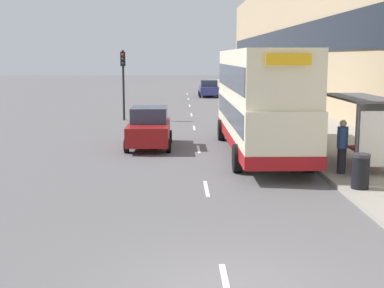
{
  "coord_description": "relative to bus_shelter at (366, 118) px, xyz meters",
  "views": [
    {
      "loc": [
        -0.81,
        -8.67,
        4.02
      ],
      "look_at": [
        -0.13,
        21.33,
        -0.88
      ],
      "focal_mm": 50.0,
      "sensor_mm": 36.0,
      "label": 1
    }
  ],
  "objects": [
    {
      "name": "pavement",
      "position": [
        0.73,
        28.57,
        -1.81
      ],
      "size": [
        5.0,
        93.0,
        0.14
      ],
      "color": "gray",
      "rests_on": "ground_plane"
    },
    {
      "name": "terrace_facade",
      "position": [
        4.72,
        28.57,
        4.26
      ],
      "size": [
        3.1,
        93.0,
        12.27
      ],
      "color": "tan",
      "rests_on": "ground_plane"
    },
    {
      "name": "lane_mark_0",
      "position": [
        -5.77,
        -9.67,
        -1.87
      ],
      "size": [
        0.12,
        2.0,
        0.01
      ],
      "color": "silver",
      "rests_on": "ground_plane"
    },
    {
      "name": "lane_mark_1",
      "position": [
        -5.77,
        -2.57,
        -1.87
      ],
      "size": [
        0.12,
        2.0,
        0.01
      ],
      "color": "silver",
      "rests_on": "ground_plane"
    },
    {
      "name": "lane_mark_2",
      "position": [
        -5.77,
        4.53,
        -1.87
      ],
      "size": [
        0.12,
        2.0,
        0.01
      ],
      "color": "silver",
      "rests_on": "ground_plane"
    },
    {
      "name": "lane_mark_3",
      "position": [
        -5.77,
        11.63,
        -1.87
      ],
      "size": [
        0.12,
        2.0,
        0.01
      ],
      "color": "silver",
      "rests_on": "ground_plane"
    },
    {
      "name": "lane_mark_4",
      "position": [
        -5.77,
        18.73,
        -1.87
      ],
      "size": [
        0.12,
        2.0,
        0.01
      ],
      "color": "silver",
      "rests_on": "ground_plane"
    },
    {
      "name": "lane_mark_5",
      "position": [
        -5.77,
        25.83,
        -1.87
      ],
      "size": [
        0.12,
        2.0,
        0.01
      ],
      "color": "silver",
      "rests_on": "ground_plane"
    },
    {
      "name": "lane_mark_6",
      "position": [
        -5.77,
        32.93,
        -1.87
      ],
      "size": [
        0.12,
        2.0,
        0.01
      ],
      "color": "silver",
      "rests_on": "ground_plane"
    },
    {
      "name": "lane_mark_7",
      "position": [
        -5.77,
        40.03,
        -1.87
      ],
      "size": [
        0.12,
        2.0,
        0.01
      ],
      "color": "silver",
      "rests_on": "ground_plane"
    },
    {
      "name": "bus_shelter",
      "position": [
        0.0,
        0.0,
        0.0
      ],
      "size": [
        1.6,
        4.2,
        2.48
      ],
      "color": "#4C4C51",
      "rests_on": "ground_plane"
    },
    {
      "name": "double_decker_bus_near",
      "position": [
        -3.3,
        3.32,
        0.41
      ],
      "size": [
        2.85,
        11.41,
        4.3
      ],
      "color": "beige",
      "rests_on": "ground_plane"
    },
    {
      "name": "car_0",
      "position": [
        -3.64,
        35.76,
        -1.03
      ],
      "size": [
        2.04,
        4.23,
        1.71
      ],
      "color": "navy",
      "rests_on": "ground_plane"
    },
    {
      "name": "car_1",
      "position": [
        -7.96,
        5.17,
        -0.99
      ],
      "size": [
        1.99,
        4.29,
        1.8
      ],
      "rotation": [
        0.0,
        0.0,
        3.14
      ],
      "color": "maroon",
      "rests_on": "ground_plane"
    },
    {
      "name": "pedestrian_at_shelter",
      "position": [
        -1.15,
        -1.06,
        -0.81
      ],
      "size": [
        0.36,
        0.36,
        1.81
      ],
      "color": "#23232D",
      "rests_on": "ground_plane"
    },
    {
      "name": "pedestrian_1",
      "position": [
        -0.61,
        4.36,
        -0.87
      ],
      "size": [
        0.34,
        0.34,
        1.7
      ],
      "color": "#23232D",
      "rests_on": "ground_plane"
    },
    {
      "name": "litter_bin",
      "position": [
        -1.22,
        -3.19,
        -1.21
      ],
      "size": [
        0.55,
        0.55,
        1.05
      ],
      "color": "black",
      "rests_on": "ground_plane"
    },
    {
      "name": "traffic_light_far_kerb",
      "position": [
        -10.17,
        15.6,
        1.13
      ],
      "size": [
        0.3,
        0.32,
        4.44
      ],
      "color": "black",
      "rests_on": "ground_plane"
    }
  ]
}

